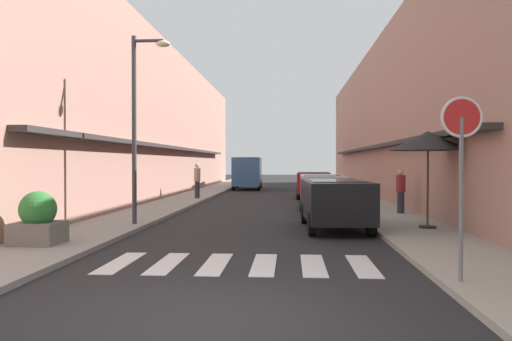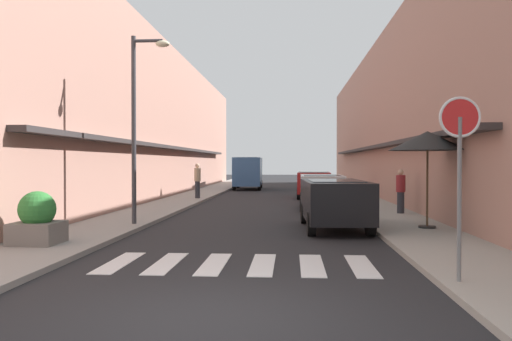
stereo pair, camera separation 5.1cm
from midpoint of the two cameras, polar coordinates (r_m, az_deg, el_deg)
ground_plane at (r=27.20m, az=1.79°, el=-3.31°), size 113.87×113.87×0.00m
sidewalk_left at (r=27.74m, az=-7.60°, el=-3.11°), size 2.33×72.46×0.12m
sidewalk_right at (r=27.41m, az=11.30°, el=-3.16°), size 2.33×72.46×0.12m
building_row_left at (r=30.22m, az=-13.86°, el=5.24°), size 5.50×48.58×8.60m
building_row_right at (r=29.68m, az=17.98°, el=5.40°), size 5.50×48.58×8.70m
crosswalk at (r=10.18m, az=-1.82°, el=-10.34°), size 5.20×2.20×0.01m
parked_car_near at (r=15.43m, az=8.78°, el=-3.09°), size 1.95×4.40×1.47m
parked_car_mid at (r=22.01m, az=7.32°, el=-1.90°), size 1.88×4.36×1.47m
parked_car_far at (r=28.91m, az=6.50°, el=-1.23°), size 1.95×4.26×1.47m
delivery_van at (r=38.19m, az=-0.85°, el=0.01°), size 2.12×5.45×2.37m
round_street_sign at (r=8.68m, az=21.81°, el=3.18°), size 0.65×0.07×2.90m
street_lamp at (r=16.14m, az=-12.70°, el=6.55°), size 1.19×0.28×5.72m
cafe_umbrella at (r=15.47m, az=18.57°, el=3.08°), size 2.19×2.19×2.76m
planter_corner at (r=12.90m, az=-22.99°, el=-5.11°), size 1.03×1.03×1.21m
pedestrian_walking_near at (r=19.69m, az=15.82°, el=-2.12°), size 0.34×0.34×1.62m
pedestrian_walking_far at (r=27.14m, az=-6.45°, el=-1.01°), size 0.34×0.34×1.83m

